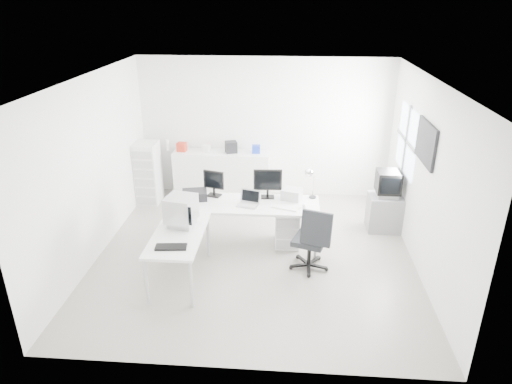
# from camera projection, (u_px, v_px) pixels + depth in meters

# --- Properties ---
(floor) EXTENTS (5.00, 5.00, 0.01)m
(floor) POSITION_uv_depth(u_px,v_px,m) (255.00, 253.00, 7.41)
(floor) COLOR #BDB7A9
(floor) RESTS_ON ground
(ceiling) EXTENTS (5.00, 5.00, 0.01)m
(ceiling) POSITION_uv_depth(u_px,v_px,m) (255.00, 78.00, 6.30)
(ceiling) COLOR white
(ceiling) RESTS_ON back_wall
(back_wall) EXTENTS (5.00, 0.02, 2.80)m
(back_wall) POSITION_uv_depth(u_px,v_px,m) (265.00, 128.00, 9.14)
(back_wall) COLOR white
(back_wall) RESTS_ON floor
(left_wall) EXTENTS (0.02, 5.00, 2.80)m
(left_wall) POSITION_uv_depth(u_px,v_px,m) (94.00, 168.00, 7.03)
(left_wall) COLOR white
(left_wall) RESTS_ON floor
(right_wall) EXTENTS (0.02, 5.00, 2.80)m
(right_wall) POSITION_uv_depth(u_px,v_px,m) (425.00, 178.00, 6.68)
(right_wall) COLOR white
(right_wall) RESTS_ON floor
(window) EXTENTS (0.02, 1.20, 1.10)m
(window) POSITION_uv_depth(u_px,v_px,m) (407.00, 140.00, 7.70)
(window) COLOR white
(window) RESTS_ON right_wall
(wall_picture) EXTENTS (0.04, 0.90, 0.60)m
(wall_picture) POSITION_uv_depth(u_px,v_px,m) (426.00, 143.00, 6.57)
(wall_picture) COLOR black
(wall_picture) RESTS_ON right_wall
(main_desk) EXTENTS (2.40, 0.80, 0.75)m
(main_desk) POSITION_uv_depth(u_px,v_px,m) (245.00, 224.00, 7.56)
(main_desk) COLOR silver
(main_desk) RESTS_ON floor
(side_desk) EXTENTS (0.70, 1.40, 0.75)m
(side_desk) POSITION_uv_depth(u_px,v_px,m) (180.00, 256.00, 6.61)
(side_desk) COLOR silver
(side_desk) RESTS_ON floor
(drawer_pedestal) EXTENTS (0.40, 0.50, 0.60)m
(drawer_pedestal) POSITION_uv_depth(u_px,v_px,m) (288.00, 228.00, 7.59)
(drawer_pedestal) COLOR silver
(drawer_pedestal) RESTS_ON floor
(inkjet_printer) EXTENTS (0.46, 0.39, 0.14)m
(inkjet_printer) POSITION_uv_depth(u_px,v_px,m) (195.00, 195.00, 7.53)
(inkjet_printer) COLOR black
(inkjet_printer) RESTS_ON main_desk
(lcd_monitor_small) EXTENTS (0.40, 0.30, 0.45)m
(lcd_monitor_small) POSITION_uv_depth(u_px,v_px,m) (214.00, 183.00, 7.59)
(lcd_monitor_small) COLOR black
(lcd_monitor_small) RESTS_ON main_desk
(lcd_monitor_large) EXTENTS (0.48, 0.22, 0.49)m
(lcd_monitor_large) POSITION_uv_depth(u_px,v_px,m) (268.00, 184.00, 7.52)
(lcd_monitor_large) COLOR black
(lcd_monitor_large) RESTS_ON main_desk
(laptop) EXTENTS (0.42, 0.43, 0.22)m
(laptop) POSITION_uv_depth(u_px,v_px,m) (248.00, 199.00, 7.27)
(laptop) COLOR #B7B7BA
(laptop) RESTS_ON main_desk
(white_keyboard) EXTENTS (0.44, 0.26, 0.02)m
(white_keyboard) POSITION_uv_depth(u_px,v_px,m) (285.00, 208.00, 7.22)
(white_keyboard) COLOR silver
(white_keyboard) RESTS_ON main_desk
(white_mouse) EXTENTS (0.06, 0.06, 0.06)m
(white_mouse) POSITION_uv_depth(u_px,v_px,m) (304.00, 206.00, 7.24)
(white_mouse) COLOR silver
(white_mouse) RESTS_ON main_desk
(laser_printer) EXTENTS (0.37, 0.34, 0.18)m
(laser_printer) POSITION_uv_depth(u_px,v_px,m) (292.00, 194.00, 7.52)
(laser_printer) COLOR #ACACAC
(laser_printer) RESTS_ON main_desk
(desk_lamp) EXTENTS (0.16, 0.16, 0.47)m
(desk_lamp) POSITION_uv_depth(u_px,v_px,m) (313.00, 185.00, 7.51)
(desk_lamp) COLOR silver
(desk_lamp) RESTS_ON main_desk
(crt_monitor) EXTENTS (0.44, 0.44, 0.42)m
(crt_monitor) POSITION_uv_depth(u_px,v_px,m) (181.00, 212.00, 6.61)
(crt_monitor) COLOR #B7B7BA
(crt_monitor) RESTS_ON side_desk
(black_keyboard) EXTENTS (0.43, 0.21, 0.03)m
(black_keyboard) POSITION_uv_depth(u_px,v_px,m) (171.00, 247.00, 6.09)
(black_keyboard) COLOR black
(black_keyboard) RESTS_ON side_desk
(office_chair) EXTENTS (0.77, 0.77, 1.05)m
(office_chair) POSITION_uv_depth(u_px,v_px,m) (310.00, 237.00, 6.82)
(office_chair) COLOR #272A2C
(office_chair) RESTS_ON floor
(tv_cabinet) EXTENTS (0.59, 0.48, 0.64)m
(tv_cabinet) POSITION_uv_depth(u_px,v_px,m) (385.00, 213.00, 8.06)
(tv_cabinet) COLOR gray
(tv_cabinet) RESTS_ON floor
(crt_tv) EXTENTS (0.50, 0.48, 0.45)m
(crt_tv) POSITION_uv_depth(u_px,v_px,m) (388.00, 184.00, 7.84)
(crt_tv) COLOR black
(crt_tv) RESTS_ON tv_cabinet
(sideboard) EXTENTS (1.93, 0.48, 0.96)m
(sideboard) POSITION_uv_depth(u_px,v_px,m) (222.00, 174.00, 9.33)
(sideboard) COLOR silver
(sideboard) RESTS_ON floor
(clutter_box_a) EXTENTS (0.19, 0.18, 0.18)m
(clutter_box_a) POSITION_uv_depth(u_px,v_px,m) (182.00, 147.00, 9.16)
(clutter_box_a) COLOR red
(clutter_box_a) RESTS_ON sideboard
(clutter_box_b) EXTENTS (0.16, 0.14, 0.13)m
(clutter_box_b) POSITION_uv_depth(u_px,v_px,m) (206.00, 148.00, 9.13)
(clutter_box_b) COLOR silver
(clutter_box_b) RESTS_ON sideboard
(clutter_box_c) EXTENTS (0.27, 0.26, 0.22)m
(clutter_box_c) POSITION_uv_depth(u_px,v_px,m) (231.00, 147.00, 9.08)
(clutter_box_c) COLOR black
(clutter_box_c) RESTS_ON sideboard
(clutter_box_d) EXTENTS (0.16, 0.14, 0.16)m
(clutter_box_d) POSITION_uv_depth(u_px,v_px,m) (256.00, 149.00, 9.06)
(clutter_box_d) COLOR #1730A6
(clutter_box_d) RESTS_ON sideboard
(clutter_bottle) EXTENTS (0.07, 0.07, 0.22)m
(clutter_bottle) POSITION_uv_depth(u_px,v_px,m) (168.00, 145.00, 9.21)
(clutter_bottle) COLOR silver
(clutter_bottle) RESTS_ON sideboard
(filing_cabinet) EXTENTS (0.43, 0.51, 1.23)m
(filing_cabinet) POSITION_uv_depth(u_px,v_px,m) (148.00, 173.00, 9.04)
(filing_cabinet) COLOR silver
(filing_cabinet) RESTS_ON floor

